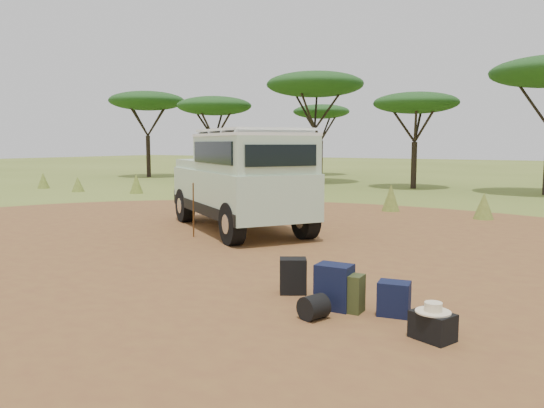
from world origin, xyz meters
The scene contains 13 objects.
ground centered at (0.00, 0.00, 0.00)m, with size 140.00×140.00×0.00m, color #5C6925.
dirt_clearing centered at (0.00, 0.00, 0.00)m, with size 23.00×23.00×0.01m, color brown.
grass_fringe centered at (0.12, 8.67, 0.40)m, with size 36.60×1.60×0.90m.
acacia_treeline centered at (0.75, 19.81, 4.87)m, with size 46.70×13.20×6.26m.
safari_vehicle centered at (-2.02, 2.94, 1.26)m, with size 5.58×4.72×2.61m.
walking_staff centered at (-2.38, 1.42, 0.67)m, with size 0.03×0.03×1.36m, color brown.
backpack_black centered at (1.95, -1.48, 0.27)m, with size 0.40×0.29×0.54m, color black.
backpack_navy centered at (2.80, -1.85, 0.31)m, with size 0.48×0.34×0.63m, color #101732.
backpack_olive centered at (3.02, -1.85, 0.26)m, with size 0.37×0.27×0.52m, color #373B1B.
duffel_navy centered at (3.59, -1.70, 0.23)m, with size 0.41×0.31×0.46m, color #101732.
hard_case centered at (4.25, -2.31, 0.16)m, with size 0.46×0.33×0.33m, color black.
stuff_sack centered at (2.75, -2.38, 0.16)m, with size 0.32×0.32×0.32m, color black.
safari_hat centered at (4.25, -2.31, 0.37)m, with size 0.41×0.41×0.12m.
Camera 1 is at (5.73, -8.33, 2.26)m, focal length 35.00 mm.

